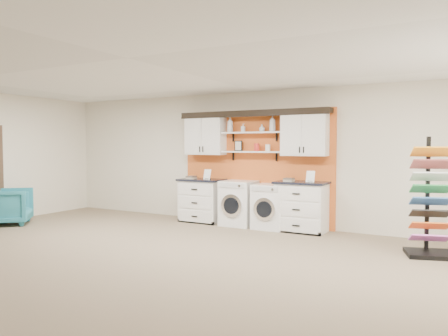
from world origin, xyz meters
The scene contains 22 objects.
floor centered at (0.00, 0.00, 0.00)m, with size 10.00×10.00×0.00m, color #836F58.
ceiling centered at (0.00, 0.00, 2.80)m, with size 10.00×10.00×0.00m, color white.
wall_back centered at (0.00, 4.00, 1.40)m, with size 10.00×10.00×0.00m, color beige.
accent_panel centered at (0.00, 3.96, 1.20)m, with size 3.40×0.07×2.40m, color #D35F24.
upper_cabinet_left centered at (-1.13, 3.79, 1.88)m, with size 0.90×0.35×0.84m.
upper_cabinet_right centered at (1.13, 3.79, 1.88)m, with size 0.90×0.35×0.84m.
shelf_lower centered at (0.00, 3.80, 1.53)m, with size 1.32×0.28×0.03m, color white.
shelf_upper centered at (0.00, 3.80, 1.93)m, with size 1.32×0.28×0.03m, color white.
crown_molding centered at (0.00, 3.81, 2.33)m, with size 3.30×0.41×0.13m.
picture_frame centered at (-0.35, 3.85, 1.66)m, with size 0.18×0.02×0.22m.
canister_red centered at (0.10, 3.80, 1.62)m, with size 0.11×0.11×0.16m, color red.
canister_cream centered at (0.35, 3.80, 1.61)m, with size 0.10×0.10×0.14m, color silver.
base_cabinet_left centered at (-1.13, 3.64, 0.47)m, with size 0.95×0.66×0.93m.
base_cabinet_right centered at (1.13, 3.64, 0.48)m, with size 0.99×0.66×0.97m.
washer centered at (-0.22, 3.64, 0.47)m, with size 0.67×0.71×0.93m.
dryer centered at (0.50, 3.64, 0.44)m, with size 0.64×0.71×0.89m.
sample_rack centered at (3.43, 2.80, 0.56)m, with size 0.78×0.71×1.80m.
armchair centered at (-4.50, 1.38, 0.38)m, with size 0.81×0.84×0.76m, color teal.
soap_bottle_a centered at (-0.52, 3.80, 2.11)m, with size 0.13×0.13×0.33m, color silver.
soap_bottle_b centered at (-0.21, 3.80, 2.03)m, with size 0.08×0.08×0.17m, color silver.
soap_bottle_c centered at (0.22, 3.80, 2.02)m, with size 0.12×0.12×0.15m, color silver.
soap_bottle_d centered at (0.45, 3.80, 2.11)m, with size 0.13×0.13×0.33m, color silver.
Camera 1 is at (3.89, -4.39, 1.67)m, focal length 35.00 mm.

